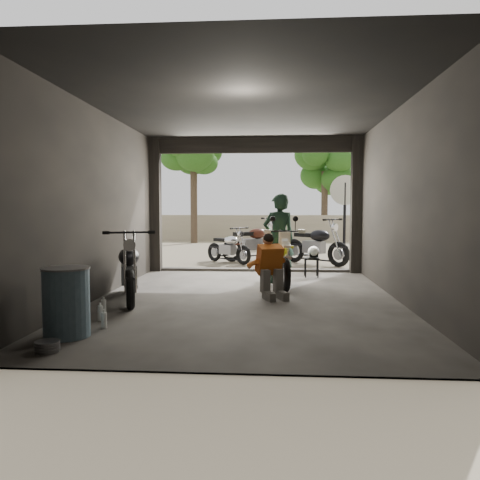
# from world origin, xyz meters

# --- Properties ---
(ground) EXTENTS (80.00, 80.00, 0.00)m
(ground) POSITION_xyz_m (0.00, 0.00, 0.00)
(ground) COLOR #7A6D56
(ground) RESTS_ON ground
(garage) EXTENTS (7.00, 7.13, 3.20)m
(garage) POSITION_xyz_m (0.00, 0.55, 1.28)
(garage) COLOR #2D2B28
(garage) RESTS_ON ground
(boundary_wall) EXTENTS (18.00, 0.30, 1.20)m
(boundary_wall) POSITION_xyz_m (0.00, 14.00, 0.60)
(boundary_wall) COLOR gray
(boundary_wall) RESTS_ON ground
(tree_left) EXTENTS (2.20, 2.20, 5.60)m
(tree_left) POSITION_xyz_m (-3.00, 12.50, 3.99)
(tree_left) COLOR #382B1E
(tree_left) RESTS_ON ground
(tree_right) EXTENTS (2.20, 2.20, 5.00)m
(tree_right) POSITION_xyz_m (2.80, 14.00, 3.56)
(tree_right) COLOR #382B1E
(tree_right) RESTS_ON ground
(main_bike) EXTENTS (0.94, 1.81, 1.16)m
(main_bike) POSITION_xyz_m (0.58, 1.44, 0.58)
(main_bike) COLOR #EBE6C6
(main_bike) RESTS_ON ground
(left_bike) EXTENTS (1.26, 1.91, 1.19)m
(left_bike) POSITION_xyz_m (-1.94, -0.19, 0.60)
(left_bike) COLOR black
(left_bike) RESTS_ON ground
(outside_bike_a) EXTENTS (1.53, 1.46, 1.01)m
(outside_bike_a) POSITION_xyz_m (-0.79, 5.19, 0.51)
(outside_bike_a) COLOR black
(outside_bike_a) RESTS_ON ground
(outside_bike_b) EXTENTS (1.95, 1.67, 1.25)m
(outside_bike_b) POSITION_xyz_m (-0.12, 5.96, 0.62)
(outside_bike_b) COLOR #451B10
(outside_bike_b) RESTS_ON ground
(outside_bike_c) EXTENTS (1.90, 1.82, 1.26)m
(outside_bike_c) POSITION_xyz_m (1.60, 5.02, 0.63)
(outside_bike_c) COLOR black
(outside_bike_c) RESTS_ON ground
(rider) EXTENTS (0.77, 0.63, 1.83)m
(rider) POSITION_xyz_m (0.56, 1.79, 0.91)
(rider) COLOR #162D22
(rider) RESTS_ON ground
(mechanic) EXTENTS (0.78, 0.89, 1.07)m
(mechanic) POSITION_xyz_m (0.42, 0.15, 0.54)
(mechanic) COLOR #CB611B
(mechanic) RESTS_ON ground
(stool) EXTENTS (0.32, 0.32, 0.45)m
(stool) POSITION_xyz_m (1.29, 2.63, 0.38)
(stool) COLOR black
(stool) RESTS_ON ground
(helmet) EXTENTS (0.29, 0.30, 0.25)m
(helmet) POSITION_xyz_m (1.34, 2.67, 0.57)
(helmet) COLOR white
(helmet) RESTS_ON stool
(oil_drum) EXTENTS (0.62, 0.62, 0.84)m
(oil_drum) POSITION_xyz_m (-2.00, -2.40, 0.42)
(oil_drum) COLOR #415D6E
(oil_drum) RESTS_ON ground
(sign_post) EXTENTS (0.81, 0.08, 2.42)m
(sign_post) POSITION_xyz_m (2.38, 5.10, 1.64)
(sign_post) COLOR black
(sign_post) RESTS_ON ground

